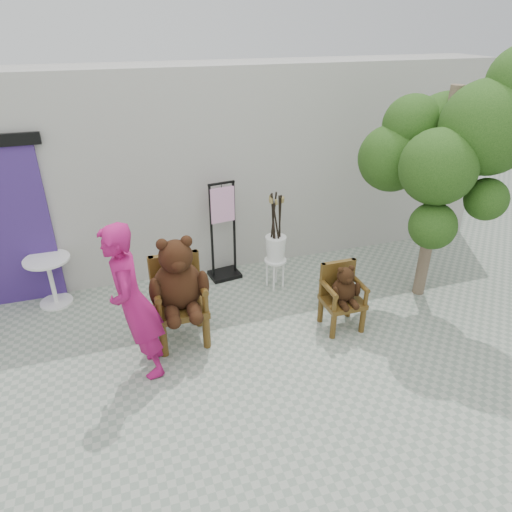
# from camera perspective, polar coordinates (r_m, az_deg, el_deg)

# --- Properties ---
(ground_plane) EXTENTS (60.00, 60.00, 0.00)m
(ground_plane) POSITION_cam_1_polar(r_m,az_deg,el_deg) (5.30, 3.65, -14.63)
(ground_plane) COLOR gray
(ground_plane) RESTS_ON ground
(back_wall) EXTENTS (9.00, 1.00, 3.00)m
(back_wall) POSITION_cam_1_polar(r_m,az_deg,el_deg) (7.19, -5.08, 10.94)
(back_wall) COLOR #ADAAA2
(back_wall) RESTS_ON ground
(doorway) EXTENTS (1.40, 0.11, 2.33)m
(doorway) POSITION_cam_1_polar(r_m,az_deg,el_deg) (6.81, -29.25, 3.43)
(doorway) COLOR #3D246E
(doorway) RESTS_ON ground
(chair_big) EXTENTS (0.69, 0.74, 1.40)m
(chair_big) POSITION_cam_1_polar(r_m,az_deg,el_deg) (5.42, -9.70, -3.62)
(chair_big) COLOR #432C0E
(chair_big) RESTS_ON ground
(chair_small) EXTENTS (0.49, 0.48, 0.89)m
(chair_small) POSITION_cam_1_polar(r_m,az_deg,el_deg) (5.82, 10.78, -4.28)
(chair_small) COLOR #432C0E
(chair_small) RESTS_ON ground
(person) EXTENTS (0.47, 0.68, 1.81)m
(person) POSITION_cam_1_polar(r_m,az_deg,el_deg) (4.97, -15.03, -5.74)
(person) COLOR #9C1358
(person) RESTS_ON ground
(cafe_table) EXTENTS (0.60, 0.60, 0.70)m
(cafe_table) POSITION_cam_1_polar(r_m,az_deg,el_deg) (6.81, -24.32, -2.25)
(cafe_table) COLOR white
(cafe_table) RESTS_ON ground
(display_stand) EXTENTS (0.50, 0.41, 1.51)m
(display_stand) POSITION_cam_1_polar(r_m,az_deg,el_deg) (6.81, -4.08, 1.73)
(display_stand) COLOR black
(display_stand) RESTS_ON ground
(stool_bucket) EXTENTS (0.32, 0.32, 1.45)m
(stool_bucket) POSITION_cam_1_polar(r_m,az_deg,el_deg) (6.51, 2.47, 1.03)
(stool_bucket) COLOR white
(stool_bucket) RESTS_ON ground
(tree) EXTENTS (1.83, 1.71, 3.34)m
(tree) POSITION_cam_1_polar(r_m,az_deg,el_deg) (6.14, 23.33, 13.33)
(tree) COLOR brown
(tree) RESTS_ON ground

